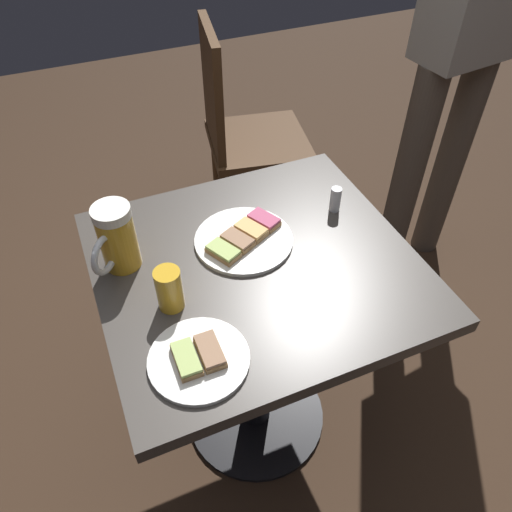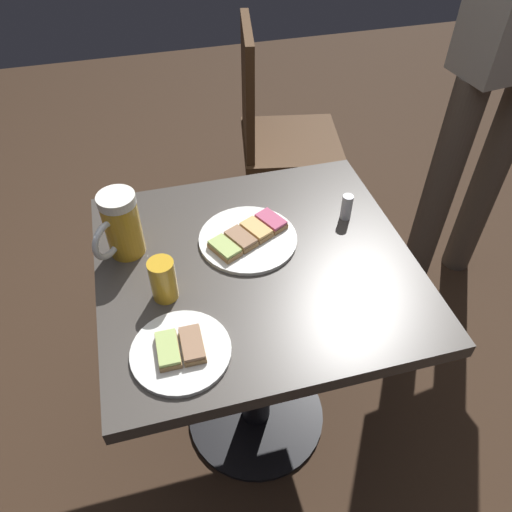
# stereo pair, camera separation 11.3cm
# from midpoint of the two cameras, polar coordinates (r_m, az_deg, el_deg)

# --- Properties ---
(ground_plane) EXTENTS (6.00, 6.00, 0.00)m
(ground_plane) POSITION_cam_midpoint_polar(r_m,az_deg,el_deg) (1.73, -1.95, -17.80)
(ground_plane) COLOR #382619
(cafe_table) EXTENTS (0.67, 0.72, 0.72)m
(cafe_table) POSITION_cam_midpoint_polar(r_m,az_deg,el_deg) (1.27, -2.56, -6.25)
(cafe_table) COLOR black
(cafe_table) RESTS_ON ground_plane
(plate_near) EXTENTS (0.24, 0.24, 0.03)m
(plate_near) POSITION_cam_midpoint_polar(r_m,az_deg,el_deg) (1.19, -4.08, 1.90)
(plate_near) COLOR white
(plate_near) RESTS_ON cafe_table
(plate_far) EXTENTS (0.20, 0.20, 0.03)m
(plate_far) POSITION_cam_midpoint_polar(r_m,az_deg,el_deg) (0.98, -9.93, -11.65)
(plate_far) COLOR white
(plate_far) RESTS_ON cafe_table
(beer_mug) EXTENTS (0.12, 0.11, 0.16)m
(beer_mug) POSITION_cam_midpoint_polar(r_m,az_deg,el_deg) (1.14, -18.48, 1.75)
(beer_mug) COLOR gold
(beer_mug) RESTS_ON cafe_table
(beer_glass_small) EXTENTS (0.06, 0.06, 0.10)m
(beer_glass_small) POSITION_cam_midpoint_polar(r_m,az_deg,el_deg) (1.04, -12.97, -3.88)
(beer_glass_small) COLOR gold
(beer_glass_small) RESTS_ON cafe_table
(salt_shaker) EXTENTS (0.03, 0.03, 0.07)m
(salt_shaker) POSITION_cam_midpoint_polar(r_m,az_deg,el_deg) (1.27, 6.56, 6.34)
(salt_shaker) COLOR silver
(salt_shaker) RESTS_ON cafe_table
(cafe_chair) EXTENTS (0.44, 0.44, 0.92)m
(cafe_chair) POSITION_cam_midpoint_polar(r_m,az_deg,el_deg) (1.99, -3.40, 14.23)
(cafe_chair) COLOR #472D19
(cafe_chair) RESTS_ON ground_plane
(patron_standing) EXTENTS (0.22, 0.34, 1.65)m
(patron_standing) POSITION_cam_midpoint_polar(r_m,az_deg,el_deg) (1.78, 21.57, 23.00)
(patron_standing) COLOR #51473D
(patron_standing) RESTS_ON ground_plane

